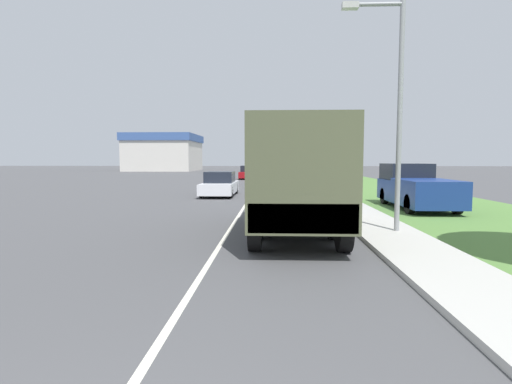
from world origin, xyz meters
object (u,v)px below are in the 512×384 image
car_third_ahead (248,173)px  pickup_truck (415,187)px  military_truck (295,174)px  car_fourth_ahead (276,169)px  lamp_post (392,93)px  car_second_ahead (282,178)px  car_nearest_ahead (220,185)px  car_farthest_ahead (256,168)px

car_third_ahead → pickup_truck: 27.07m
military_truck → pickup_truck: 8.49m
car_fourth_ahead → lamp_post: 48.27m
car_second_ahead → car_third_ahead: (-3.35, 11.99, 0.01)m
car_nearest_ahead → car_farthest_ahead: 46.82m
car_nearest_ahead → car_fourth_ahead: 36.33m
car_second_ahead → lamp_post: (2.59, -19.86, 3.27)m
car_fourth_ahead → pickup_truck: pickup_truck is taller
car_nearest_ahead → car_second_ahead: size_ratio=1.16×
car_nearest_ahead → car_third_ahead: 19.95m
car_third_ahead → car_fourth_ahead: car_fourth_ahead is taller
military_truck → lamp_post: size_ratio=1.04×
car_second_ahead → pickup_truck: size_ratio=0.76×
car_second_ahead → car_fourth_ahead: bearing=90.7°
military_truck → car_fourth_ahead: bearing=90.4°
car_farthest_ahead → lamp_post: bearing=-83.8°
military_truck → car_second_ahead: 20.03m
military_truck → pickup_truck: (5.52, 6.40, -0.80)m
car_nearest_ahead → car_fourth_ahead: (3.42, 36.17, 0.04)m
military_truck → car_farthest_ahead: (-3.75, 58.86, -1.01)m
car_nearest_ahead → car_second_ahead: car_second_ahead is taller
car_nearest_ahead → car_farthest_ahead: size_ratio=1.14×
military_truck → lamp_post: bearing=3.0°
car_third_ahead → lamp_post: 32.56m
car_third_ahead → military_truck: bearing=-84.1°
car_fourth_ahead → lamp_post: bearing=-86.5°
car_nearest_ahead → car_third_ahead: car_third_ahead is taller
car_third_ahead → car_farthest_ahead: 26.87m
pickup_truck → lamp_post: 7.53m
pickup_truck → lamp_post: lamp_post is taller
car_nearest_ahead → lamp_post: size_ratio=0.74×
car_nearest_ahead → car_second_ahead: 8.80m
car_nearest_ahead → car_farthest_ahead: bearing=90.0°
car_fourth_ahead → pickup_truck: (5.82, -41.81, 0.22)m
car_nearest_ahead → pickup_truck: bearing=-31.4°
car_farthest_ahead → lamp_post: (6.37, -58.72, 3.21)m
car_nearest_ahead → car_fourth_ahead: car_fourth_ahead is taller
car_third_ahead → lamp_post: size_ratio=0.69×
car_nearest_ahead → lamp_post: bearing=-61.9°
military_truck → car_fourth_ahead: military_truck is taller
car_nearest_ahead → car_third_ahead: (0.40, 19.95, 0.02)m
lamp_post → car_fourth_ahead: bearing=93.5°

